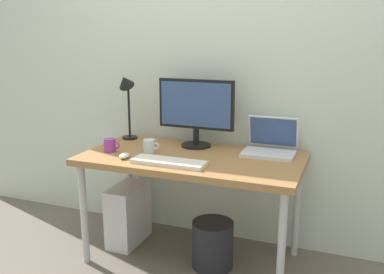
{
  "coord_description": "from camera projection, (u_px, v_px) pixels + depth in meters",
  "views": [
    {
      "loc": [
        0.92,
        -2.35,
        1.44
      ],
      "look_at": [
        0.0,
        0.0,
        0.82
      ],
      "focal_mm": 39.46,
      "sensor_mm": 36.0,
      "label": 1
    }
  ],
  "objects": [
    {
      "name": "ground_plane",
      "position": [
        192.0,
        258.0,
        2.79
      ],
      "size": [
        6.0,
        6.0,
        0.0
      ],
      "primitive_type": "plane",
      "color": "#665B51"
    },
    {
      "name": "back_wall",
      "position": [
        214.0,
        56.0,
        2.86
      ],
      "size": [
        4.4,
        0.04,
        2.6
      ],
      "primitive_type": "cube",
      "color": "silver",
      "rests_on": "ground_plane"
    },
    {
      "name": "desk",
      "position": [
        192.0,
        165.0,
        2.64
      ],
      "size": [
        1.36,
        0.7,
        0.7
      ],
      "color": "olive",
      "rests_on": "ground_plane"
    },
    {
      "name": "monitor",
      "position": [
        196.0,
        109.0,
        2.78
      ],
      "size": [
        0.52,
        0.2,
        0.45
      ],
      "color": "black",
      "rests_on": "desk"
    },
    {
      "name": "laptop",
      "position": [
        270.0,
        144.0,
        2.67
      ],
      "size": [
        0.32,
        0.28,
        0.23
      ],
      "color": "silver",
      "rests_on": "desk"
    },
    {
      "name": "desk_lamp",
      "position": [
        126.0,
        92.0,
        2.95
      ],
      "size": [
        0.11,
        0.16,
        0.48
      ],
      "color": "black",
      "rests_on": "desk"
    },
    {
      "name": "keyboard",
      "position": [
        169.0,
        162.0,
        2.45
      ],
      "size": [
        0.44,
        0.14,
        0.02
      ],
      "primitive_type": "cube",
      "color": "silver",
      "rests_on": "desk"
    },
    {
      "name": "mouse",
      "position": [
        124.0,
        156.0,
        2.56
      ],
      "size": [
        0.06,
        0.09,
        0.03
      ],
      "primitive_type": "ellipsoid",
      "color": "silver",
      "rests_on": "desk"
    },
    {
      "name": "coffee_mug",
      "position": [
        110.0,
        145.0,
        2.71
      ],
      "size": [
        0.11,
        0.08,
        0.08
      ],
      "color": "purple",
      "rests_on": "desk"
    },
    {
      "name": "glass_cup",
      "position": [
        149.0,
        146.0,
        2.7
      ],
      "size": [
        0.11,
        0.07,
        0.08
      ],
      "color": "silver",
      "rests_on": "desk"
    },
    {
      "name": "computer_tower",
      "position": [
        128.0,
        214.0,
        2.97
      ],
      "size": [
        0.18,
        0.36,
        0.42
      ],
      "primitive_type": "cube",
      "color": "silver",
      "rests_on": "ground_plane"
    },
    {
      "name": "wastebasket",
      "position": [
        213.0,
        244.0,
        2.66
      ],
      "size": [
        0.26,
        0.26,
        0.3
      ],
      "primitive_type": "cylinder",
      "color": "#232328",
      "rests_on": "ground_plane"
    }
  ]
}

